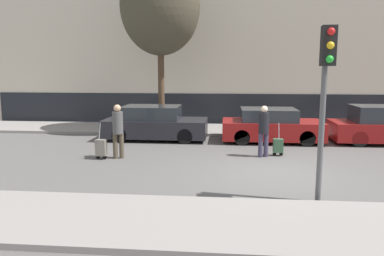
{
  "coord_description": "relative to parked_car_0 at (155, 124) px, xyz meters",
  "views": [
    {
      "loc": [
        -1.33,
        -10.31,
        2.88
      ],
      "look_at": [
        -2.46,
        1.8,
        0.95
      ],
      "focal_mm": 35.0,
      "sensor_mm": 36.0,
      "label": 1
    }
  ],
  "objects": [
    {
      "name": "bare_tree_near_crossing",
      "position": [
        0.0,
        1.64,
        4.9
      ],
      "size": [
        3.47,
        3.47,
        7.57
      ],
      "color": "#4C3826",
      "rests_on": "sidewalk_far"
    },
    {
      "name": "sidewalk_far",
      "position": [
        4.26,
        2.36,
        -0.59
      ],
      "size": [
        28.0,
        3.0,
        0.12
      ],
      "color": "gray",
      "rests_on": "ground_plane"
    },
    {
      "name": "pedestrian_left",
      "position": [
        -0.55,
        -3.36,
        0.35
      ],
      "size": [
        0.34,
        0.34,
        1.75
      ],
      "rotation": [
        0.0,
        0.0,
        0.3
      ],
      "color": "#4C4233",
      "rests_on": "ground_plane"
    },
    {
      "name": "building_facade",
      "position": [
        4.26,
        5.7,
        4.11
      ],
      "size": [
        28.0,
        2.33,
        9.54
      ],
      "color": "#B7AD99",
      "rests_on": "ground_plane"
    },
    {
      "name": "pedestrian_right",
      "position": [
        4.14,
        -2.72,
        0.31
      ],
      "size": [
        0.34,
        0.34,
        1.7
      ],
      "rotation": [
        0.0,
        0.0,
        3.53
      ],
      "color": "#383347",
      "rests_on": "ground_plane"
    },
    {
      "name": "parked_car_1",
      "position": [
        4.69,
        -0.05,
        -0.02
      ],
      "size": [
        3.9,
        1.85,
        1.33
      ],
      "color": "maroon",
      "rests_on": "ground_plane"
    },
    {
      "name": "trolley_right",
      "position": [
        4.65,
        -2.52,
        -0.3
      ],
      "size": [
        0.34,
        0.29,
        1.12
      ],
      "color": "#335138",
      "rests_on": "ground_plane"
    },
    {
      "name": "ground_plane",
      "position": [
        4.26,
        -4.64,
        -0.65
      ],
      "size": [
        80.0,
        80.0,
        0.0
      ],
      "primitive_type": "plane",
      "color": "#565451"
    },
    {
      "name": "trolley_left",
      "position": [
        -1.07,
        -3.53,
        -0.27
      ],
      "size": [
        0.34,
        0.29,
        1.18
      ],
      "color": "slate",
      "rests_on": "ground_plane"
    },
    {
      "name": "parked_car_0",
      "position": [
        0.0,
        0.0,
        0.0
      ],
      "size": [
        4.17,
        1.85,
        1.38
      ],
      "color": "black",
      "rests_on": "ground_plane"
    },
    {
      "name": "traffic_light",
      "position": [
        4.94,
        -7.0,
        2.01
      ],
      "size": [
        0.28,
        0.47,
        3.74
      ],
      "color": "#515154",
      "rests_on": "ground_plane"
    },
    {
      "name": "parked_bicycle",
      "position": [
        4.5,
        2.44,
        -0.16
      ],
      "size": [
        1.77,
        0.06,
        0.96
      ],
      "color": "black",
      "rests_on": "sidewalk_far"
    },
    {
      "name": "sidewalk_near",
      "position": [
        4.26,
        -8.39,
        -0.59
      ],
      "size": [
        28.0,
        2.5,
        0.12
      ],
      "color": "gray",
      "rests_on": "ground_plane"
    }
  ]
}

